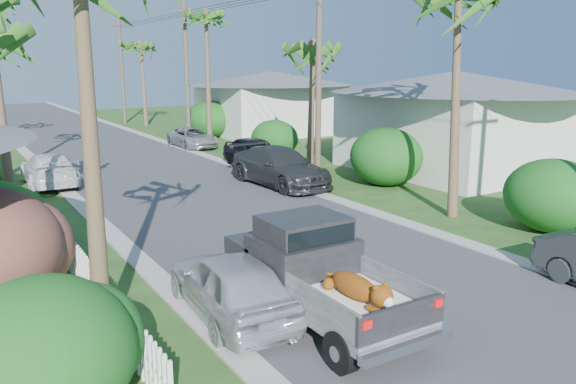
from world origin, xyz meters
TOP-DOWN VIEW (x-y plane):
  - ground at (0.00, 0.00)m, footprint 120.00×120.00m
  - road at (0.00, 25.00)m, footprint 8.00×100.00m
  - curb_left at (-4.30, 25.00)m, footprint 0.60×100.00m
  - curb_right at (4.30, 25.00)m, footprint 0.60×100.00m
  - pickup_truck at (-2.18, 2.01)m, footprint 1.98×5.12m
  - parked_car_rm at (3.87, 13.37)m, footprint 2.60×5.66m
  - parked_car_rf at (5.00, 17.68)m, footprint 1.88×4.50m
  - parked_car_rd at (5.00, 25.94)m, footprint 2.07×4.43m
  - parked_car_ln at (-3.67, 2.78)m, footprint 1.93×4.21m
  - parked_car_lf at (-4.64, 18.54)m, footprint 2.06×4.87m
  - palm_r_b at (6.60, 15.00)m, footprint 4.40×4.40m
  - palm_r_c at (6.20, 26.00)m, footprint 4.40×4.40m
  - palm_r_d at (6.50, 40.00)m, footprint 4.40×4.40m
  - shrub_l_a at (-7.50, 1.00)m, footprint 2.60×2.86m
  - shrub_r_a at (7.60, 3.00)m, footprint 2.80×3.08m
  - shrub_r_b at (7.80, 11.00)m, footprint 3.00×3.30m
  - shrub_r_c at (7.50, 20.00)m, footprint 2.60×2.86m
  - shrub_r_d at (8.00, 30.00)m, footprint 3.20×3.52m
  - picket_fence at (-6.00, 5.50)m, footprint 0.10×11.00m
  - house_right_near at (13.00, 12.00)m, footprint 8.00×9.00m
  - house_right_far at (13.00, 30.00)m, footprint 9.00×8.00m
  - utility_pole_b at (5.60, 13.00)m, footprint 1.60×0.26m
  - utility_pole_c at (5.60, 28.00)m, footprint 1.60×0.26m
  - utility_pole_d at (5.60, 43.00)m, footprint 1.60×0.26m

SIDE VIEW (x-z plane):
  - ground at x=0.00m, z-range 0.00..0.00m
  - road at x=0.00m, z-range 0.00..0.02m
  - curb_left at x=-4.30m, z-range 0.00..0.06m
  - curb_right at x=4.30m, z-range 0.00..0.06m
  - picket_fence at x=-6.00m, z-range 0.00..1.00m
  - parked_car_rd at x=5.00m, z-range 0.00..1.23m
  - parked_car_ln at x=-3.67m, z-range 0.00..1.40m
  - parked_car_lf at x=-4.64m, z-range 0.00..1.40m
  - parked_car_rf at x=5.00m, z-range 0.00..1.52m
  - parked_car_rm at x=3.87m, z-range 0.00..1.60m
  - pickup_truck at x=-2.18m, z-range -0.02..2.04m
  - shrub_r_c at x=7.50m, z-range 0.00..2.10m
  - shrub_l_a at x=-7.50m, z-range 0.00..2.20m
  - shrub_r_a at x=7.60m, z-range 0.00..2.30m
  - shrub_r_b at x=7.80m, z-range 0.00..2.50m
  - shrub_r_d at x=8.00m, z-range 0.00..2.60m
  - house_right_far at x=13.00m, z-range -0.18..4.42m
  - house_right_near at x=13.00m, z-range -0.18..4.62m
  - utility_pole_b at x=5.60m, z-range 0.10..9.10m
  - utility_pole_c at x=5.60m, z-range 0.10..9.10m
  - utility_pole_d at x=5.60m, z-range 0.10..9.10m
  - palm_r_b at x=6.60m, z-range 2.35..9.55m
  - palm_r_d at x=6.50m, z-range 2.73..10.74m
  - palm_r_c at x=6.20m, z-range 3.41..12.81m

